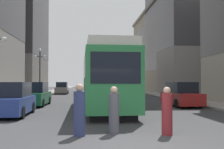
# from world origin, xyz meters

# --- Properties ---
(ground_plane) EXTENTS (200.00, 200.00, 0.00)m
(ground_plane) POSITION_xyz_m (0.00, 0.00, 0.00)
(ground_plane) COLOR #38383A
(sidewalk_left) EXTENTS (2.58, 120.00, 0.15)m
(sidewalk_left) POSITION_xyz_m (-8.12, 40.00, 0.07)
(sidewalk_left) COLOR gray
(sidewalk_left) RESTS_ON ground
(sidewalk_right) EXTENTS (2.58, 120.00, 0.15)m
(sidewalk_right) POSITION_xyz_m (8.12, 40.00, 0.07)
(sidewalk_right) COLOR gray
(sidewalk_right) RESTS_ON ground
(streetcar) EXTENTS (2.97, 13.27, 3.89)m
(streetcar) POSITION_xyz_m (-0.39, 10.33, 2.10)
(streetcar) COLOR black
(streetcar) RESTS_ON ground
(transit_bus) EXTENTS (3.07, 12.93, 3.45)m
(transit_bus) POSITION_xyz_m (2.99, 28.89, 1.95)
(transit_bus) COLOR black
(transit_bus) RESTS_ON ground
(parked_car_left_near) EXTENTS (1.96, 4.44, 1.82)m
(parked_car_left_near) POSITION_xyz_m (-5.53, 7.15, 0.84)
(parked_car_left_near) COLOR black
(parked_car_left_near) RESTS_ON ground
(parked_car_left_mid) EXTENTS (1.93, 4.75, 1.82)m
(parked_car_left_mid) POSITION_xyz_m (-5.53, 13.41, 0.84)
(parked_car_left_mid) COLOR black
(parked_car_left_mid) RESTS_ON ground
(parked_car_right_far) EXTENTS (1.99, 4.78, 1.82)m
(parked_car_right_far) POSITION_xyz_m (5.53, 11.97, 0.84)
(parked_car_right_far) COLOR black
(parked_car_right_far) RESTS_ON ground
(parked_car_left_far) EXTENTS (1.99, 4.94, 1.82)m
(parked_car_left_far) POSITION_xyz_m (-5.53, 33.95, 0.84)
(parked_car_left_far) COLOR black
(parked_car_left_far) RESTS_ON ground
(pedestrian_crossing_near) EXTENTS (0.37, 0.37, 1.65)m
(pedestrian_crossing_near) POSITION_xyz_m (1.31, 1.26, 0.77)
(pedestrian_crossing_near) COLOR maroon
(pedestrian_crossing_near) RESTS_ON ground
(pedestrian_crossing_far) EXTENTS (0.39, 0.39, 1.76)m
(pedestrian_crossing_far) POSITION_xyz_m (-1.69, 1.32, 0.82)
(pedestrian_crossing_far) COLOR navy
(pedestrian_crossing_far) RESTS_ON ground
(pedestrian_on_sidewalk) EXTENTS (0.37, 0.37, 1.67)m
(pedestrian_on_sidewalk) POSITION_xyz_m (-0.48, 1.70, 0.78)
(pedestrian_on_sidewalk) COLOR #4C4C56
(pedestrian_on_sidewalk) RESTS_ON ground
(lamp_post_left_far) EXTENTS (1.41, 0.36, 5.78)m
(lamp_post_left_far) POSITION_xyz_m (-7.43, 25.94, 3.93)
(lamp_post_left_far) COLOR #333338
(lamp_post_left_far) RESTS_ON sidewalk_left
(building_right_corner) EXTENTS (14.12, 23.04, 15.71)m
(building_right_corner) POSITION_xyz_m (16.16, 45.74, 8.05)
(building_right_corner) COLOR gray
(building_right_corner) RESTS_ON ground
(building_right_midblock) EXTENTS (16.46, 18.25, 26.48)m
(building_right_midblock) POSITION_xyz_m (17.34, 34.47, 13.64)
(building_right_midblock) COLOR gray
(building_right_midblock) RESTS_ON ground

